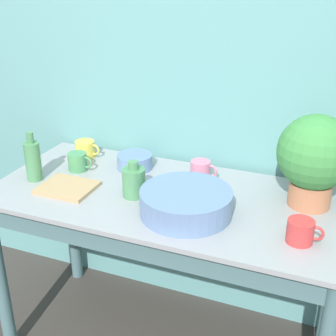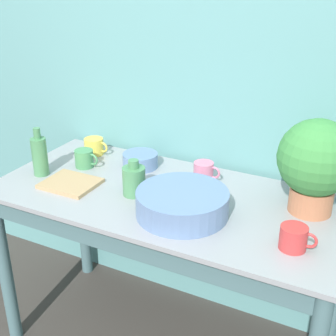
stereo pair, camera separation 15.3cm
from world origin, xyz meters
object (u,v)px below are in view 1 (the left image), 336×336
at_px(mug_yellow, 85,149).
at_px(potted_plant, 315,157).
at_px(mug_red, 301,231).
at_px(mug_green, 78,162).
at_px(mug_pink, 201,170).
at_px(bottle_tall, 33,160).
at_px(bottle_short, 134,182).
at_px(bowl_small_blue, 135,161).
at_px(bowl_wash_large, 186,203).
at_px(tray_board, 67,187).

bearing_deg(mug_yellow, potted_plant, -4.91).
bearing_deg(mug_red, mug_green, 167.46).
height_order(mug_red, mug_pink, same).
bearing_deg(bottle_tall, bottle_short, 2.90).
xyz_separation_m(bottle_short, mug_green, (-0.34, 0.13, -0.02)).
bearing_deg(bowl_small_blue, bottle_short, -65.17).
distance_m(bottle_short, mug_pink, 0.32).
distance_m(bowl_wash_large, bowl_small_blue, 0.47).
bearing_deg(mug_green, tray_board, -72.31).
xyz_separation_m(bottle_tall, tray_board, (0.18, -0.03, -0.08)).
bearing_deg(bottle_short, mug_pink, 50.96).
bearing_deg(bottle_tall, bowl_small_blue, 37.48).
bearing_deg(tray_board, bottle_short, 10.48).
distance_m(bottle_tall, mug_green, 0.20).
height_order(bowl_wash_large, tray_board, bowl_wash_large).
distance_m(bottle_short, mug_green, 0.36).
relative_size(mug_green, tray_board, 0.53).
distance_m(bowl_small_blue, tray_board, 0.34).
bearing_deg(bottle_short, tray_board, -169.52).
height_order(potted_plant, mug_pink, potted_plant).
xyz_separation_m(mug_red, mug_pink, (-0.47, 0.34, 0.00)).
height_order(mug_green, tray_board, mug_green).
bearing_deg(mug_red, bottle_tall, 176.42).
bearing_deg(potted_plant, mug_red, -89.27).
height_order(bottle_short, mug_pink, bottle_short).
height_order(bottle_short, tray_board, bottle_short).
xyz_separation_m(bottle_short, mug_red, (0.67, -0.09, -0.02)).
bearing_deg(mug_green, bowl_small_blue, 26.90).
relative_size(potted_plant, mug_red, 2.91).
distance_m(bottle_short, bowl_small_blue, 0.27).
height_order(bowl_small_blue, tray_board, bowl_small_blue).
distance_m(potted_plant, bowl_small_blue, 0.80).
xyz_separation_m(mug_pink, bowl_small_blue, (-0.31, -0.00, -0.01)).
height_order(mug_red, bowl_small_blue, mug_red).
xyz_separation_m(potted_plant, mug_green, (-1.00, -0.06, -0.16)).
relative_size(potted_plant, bottle_tall, 1.67).
height_order(bottle_short, bowl_small_blue, bottle_short).
xyz_separation_m(bottle_tall, mug_pink, (0.66, 0.27, -0.05)).
height_order(mug_yellow, mug_pink, mug_pink).
xyz_separation_m(bowl_small_blue, tray_board, (-0.17, -0.30, -0.02)).
xyz_separation_m(potted_plant, mug_yellow, (-1.05, 0.09, -0.16)).
distance_m(mug_green, mug_pink, 0.55).
bearing_deg(potted_plant, mug_green, -176.85).
xyz_separation_m(mug_yellow, bowl_small_blue, (0.28, -0.03, -0.01)).
xyz_separation_m(mug_red, mug_yellow, (-1.05, 0.37, -0.00)).
bearing_deg(bottle_tall, potted_plant, 10.49).
bearing_deg(bottle_short, mug_green, 159.12).
relative_size(bottle_short, mug_red, 1.21).
xyz_separation_m(potted_plant, tray_board, (-0.94, -0.24, -0.19)).
xyz_separation_m(bowl_wash_large, bottle_short, (-0.24, 0.06, 0.02)).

